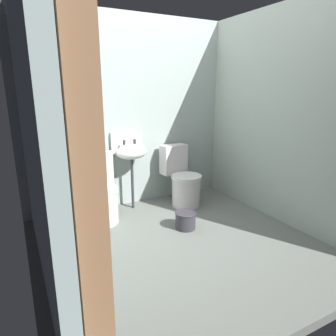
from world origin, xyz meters
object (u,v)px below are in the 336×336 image
wooden_door_post (85,161)px  toilet_right (182,181)px  bucket (185,220)px  toilet_left (100,194)px  sink (131,151)px

wooden_door_post → toilet_right: 2.70m
wooden_door_post → bucket: wooden_door_post is taller
toilet_left → sink: (0.46, 0.19, 0.43)m
wooden_door_post → toilet_left: 2.20m
toilet_right → wooden_door_post: bearing=43.1°
toilet_right → sink: bearing=-22.1°
sink → wooden_door_post: bearing=-115.5°
wooden_door_post → toilet_left: (0.55, 1.94, -0.89)m
sink → bucket: bearing=-70.3°
sink → toilet_right: bearing=-16.0°
wooden_door_post → sink: wooden_door_post is taller
toilet_left → bucket: size_ratio=3.22×
toilet_left → toilet_right: bearing=-169.0°
toilet_right → bucket: bearing=56.5°
toilet_left → wooden_door_post: bearing=85.1°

